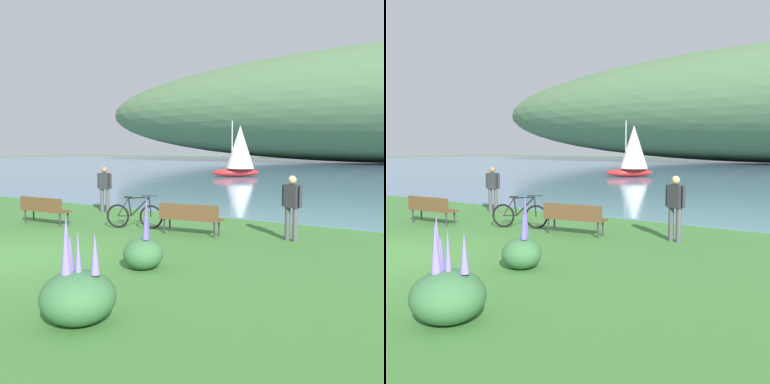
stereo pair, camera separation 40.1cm
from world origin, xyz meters
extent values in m
plane|color=#3D7533|center=(0.00, 0.00, 0.00)|extent=(200.00, 200.00, 0.00)
cube|color=brown|center=(-2.86, 3.35, 0.45)|extent=(1.82, 0.57, 0.05)
cube|color=brown|center=(-2.85, 3.14, 0.68)|extent=(1.80, 0.13, 0.40)
cylinder|color=#2D2D33|center=(-3.63, 3.48, 0.23)|extent=(0.05, 0.05, 0.45)
cylinder|color=#2D2D33|center=(-2.10, 3.56, 0.23)|extent=(0.05, 0.05, 0.45)
cylinder|color=#2D2D33|center=(-3.61, 3.14, 0.23)|extent=(0.05, 0.05, 0.45)
cylinder|color=#2D2D33|center=(-2.09, 3.22, 0.23)|extent=(0.05, 0.05, 0.45)
cube|color=brown|center=(1.93, 4.40, 0.45)|extent=(1.85, 0.71, 0.05)
cube|color=brown|center=(1.96, 4.19, 0.68)|extent=(1.79, 0.28, 0.40)
cylinder|color=#2D2D33|center=(1.15, 4.47, 0.23)|extent=(0.05, 0.05, 0.45)
cylinder|color=#2D2D33|center=(2.67, 4.67, 0.23)|extent=(0.05, 0.05, 0.45)
cylinder|color=#2D2D33|center=(1.20, 4.13, 0.23)|extent=(0.05, 0.05, 0.45)
cylinder|color=#2D2D33|center=(2.71, 4.34, 0.23)|extent=(0.05, 0.05, 0.45)
torus|color=black|center=(0.45, 4.48, 0.36)|extent=(0.69, 0.31, 0.72)
torus|color=black|center=(-0.53, 4.11, 0.36)|extent=(0.69, 0.31, 0.72)
cylinder|color=black|center=(0.14, 4.36, 0.67)|extent=(0.58, 0.26, 0.61)
cylinder|color=black|center=(0.10, 4.35, 0.94)|extent=(0.63, 0.27, 0.09)
cylinder|color=black|center=(-0.17, 4.25, 0.65)|extent=(0.13, 0.08, 0.54)
cylinder|color=black|center=(-0.33, 4.19, 0.37)|extent=(0.41, 0.18, 0.05)
cylinder|color=black|center=(-0.37, 4.17, 0.64)|extent=(0.35, 0.16, 0.56)
cylinder|color=black|center=(0.43, 4.47, 0.66)|extent=(0.09, 0.06, 0.60)
cube|color=black|center=(-0.20, 4.23, 0.94)|extent=(0.26, 0.18, 0.05)
cylinder|color=black|center=(0.41, 4.47, 1.00)|extent=(0.46, 0.19, 0.02)
cylinder|color=#4C4C51|center=(-3.27, 6.31, 0.44)|extent=(0.14, 0.14, 0.88)
cylinder|color=#4C4C51|center=(-3.04, 6.36, 0.44)|extent=(0.14, 0.14, 0.88)
cube|color=#2D2D33|center=(-3.16, 6.34, 1.18)|extent=(0.42, 0.29, 0.60)
sphere|color=#9E7051|center=(-3.16, 6.34, 1.60)|extent=(0.22, 0.22, 0.22)
cylinder|color=#2D2D33|center=(-3.41, 6.28, 1.18)|extent=(0.09, 0.09, 0.56)
cylinder|color=#2D2D33|center=(-2.90, 6.39, 1.18)|extent=(0.09, 0.09, 0.56)
cylinder|color=#4C4C51|center=(4.49, 5.10, 0.44)|extent=(0.14, 0.14, 0.88)
cylinder|color=#4C4C51|center=(4.72, 5.04, 0.44)|extent=(0.14, 0.14, 0.88)
cube|color=#2D2D33|center=(4.60, 5.07, 1.18)|extent=(0.42, 0.31, 0.60)
sphere|color=tan|center=(4.60, 5.07, 1.60)|extent=(0.22, 0.22, 0.22)
cylinder|color=#2D2D33|center=(4.35, 5.13, 1.18)|extent=(0.09, 0.09, 0.56)
cylinder|color=#2D2D33|center=(4.86, 5.00, 1.18)|extent=(0.09, 0.09, 0.56)
ellipsoid|color=#386B3D|center=(4.10, -1.88, 0.37)|extent=(1.05, 1.05, 0.74)
cylinder|color=#386B3D|center=(4.13, -1.89, 0.66)|extent=(0.02, 0.02, 0.12)
cone|color=#8470D1|center=(4.13, -1.89, 1.01)|extent=(0.09, 0.09, 0.60)
cylinder|color=#386B3D|center=(4.02, -2.01, 0.66)|extent=(0.02, 0.02, 0.12)
cone|color=#8470D1|center=(4.02, -2.01, 1.07)|extent=(0.15, 0.15, 0.71)
cylinder|color=#386B3D|center=(3.96, -1.88, 0.66)|extent=(0.02, 0.02, 0.12)
cone|color=#8470D1|center=(3.96, -1.88, 0.96)|extent=(0.12, 0.12, 0.49)
cylinder|color=#386B3D|center=(4.36, -1.80, 0.66)|extent=(0.02, 0.02, 0.12)
cone|color=#8470D1|center=(4.36, -1.80, 1.01)|extent=(0.13, 0.13, 0.58)
cylinder|color=#386B3D|center=(4.04, -1.96, 0.66)|extent=(0.02, 0.02, 0.12)
cone|color=#8470D1|center=(4.04, -1.96, 0.98)|extent=(0.09, 0.09, 0.53)
cylinder|color=#386B3D|center=(3.94, -1.92, 0.66)|extent=(0.02, 0.02, 0.12)
cone|color=#8470D1|center=(3.94, -1.92, 1.11)|extent=(0.15, 0.15, 0.79)
ellipsoid|color=#386B3D|center=(3.08, 0.83, 0.31)|extent=(0.81, 0.81, 0.63)
cylinder|color=#386B3D|center=(3.11, 0.86, 0.56)|extent=(0.02, 0.02, 0.12)
cone|color=#6B5BB7|center=(3.11, 0.86, 0.87)|extent=(0.11, 0.11, 0.51)
cylinder|color=#386B3D|center=(2.99, 1.05, 0.56)|extent=(0.02, 0.02, 0.12)
cone|color=#6B5BB7|center=(2.99, 1.05, 1.06)|extent=(0.14, 0.14, 0.87)
cylinder|color=#386B3D|center=(3.19, 0.77, 0.56)|extent=(0.02, 0.02, 0.12)
cone|color=#6B5BB7|center=(3.19, 0.77, 0.92)|extent=(0.13, 0.13, 0.60)
cylinder|color=#386B3D|center=(3.08, 0.94, 0.56)|extent=(0.02, 0.02, 0.12)
cone|color=#6B5BB7|center=(3.08, 0.94, 0.94)|extent=(0.10, 0.10, 0.64)
ellipsoid|color=#B22323|center=(-8.19, 26.93, 0.38)|extent=(3.67, 3.30, 0.68)
cylinder|color=#B2B2B2|center=(-8.43, 26.74, 2.65)|extent=(0.10, 0.10, 3.86)
cone|color=white|center=(-7.92, 27.16, 2.45)|extent=(3.23, 3.23, 3.48)
camera|label=1|loc=(8.70, -6.17, 2.44)|focal=42.50mm
camera|label=2|loc=(9.03, -5.95, 2.44)|focal=42.50mm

